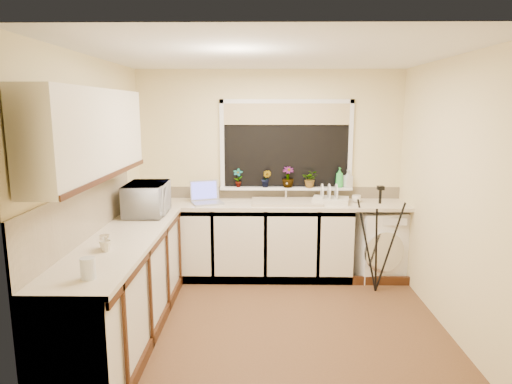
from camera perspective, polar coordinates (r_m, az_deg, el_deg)
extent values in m
plane|color=brown|center=(4.50, 1.90, -15.89)|extent=(3.20, 3.20, 0.00)
plane|color=white|center=(4.05, 2.12, 16.88)|extent=(3.20, 3.20, 0.00)
plane|color=beige|center=(5.58, 1.70, 2.55)|extent=(3.20, 0.00, 3.20)
plane|color=beige|center=(2.65, 2.65, -6.60)|extent=(3.20, 0.00, 3.20)
plane|color=beige|center=(4.37, -19.46, -0.31)|extent=(0.00, 3.00, 3.00)
plane|color=beige|center=(4.43, 23.16, -0.42)|extent=(0.00, 3.00, 3.00)
cube|color=silver|center=(5.46, -1.73, -6.17)|extent=(2.55, 0.60, 0.86)
cube|color=silver|center=(4.22, -16.30, -11.76)|extent=(0.54, 2.40, 0.86)
cube|color=beige|center=(5.35, 1.72, -1.57)|extent=(3.20, 0.60, 0.04)
cube|color=beige|center=(4.08, -16.63, -5.89)|extent=(0.60, 2.40, 0.04)
cube|color=silver|center=(3.83, -20.04, 6.87)|extent=(0.28, 1.90, 0.70)
cube|color=beige|center=(4.11, -20.65, -2.47)|extent=(0.02, 2.40, 0.45)
cube|color=beige|center=(5.61, 1.69, -0.05)|extent=(3.20, 0.02, 0.14)
cube|color=black|center=(5.54, 3.80, 5.85)|extent=(1.50, 0.02, 1.00)
cube|color=tan|center=(5.49, 3.86, 9.73)|extent=(1.50, 0.02, 0.25)
cube|color=white|center=(5.55, 3.76, 0.50)|extent=(1.60, 0.14, 0.03)
cube|color=tan|center=(5.35, 3.87, -1.22)|extent=(0.82, 0.46, 0.03)
cylinder|color=silver|center=(5.50, 3.79, 0.25)|extent=(0.03, 0.03, 0.24)
cube|color=white|center=(5.66, 15.05, -6.20)|extent=(0.68, 0.66, 0.81)
cube|color=#97979E|center=(5.31, -6.10, -1.37)|extent=(0.41, 0.35, 0.02)
cube|color=#5255E0|center=(5.43, -6.48, 0.24)|extent=(0.34, 0.17, 0.24)
cylinder|color=white|center=(4.78, -13.22, -1.89)|extent=(0.14, 0.14, 0.19)
cube|color=beige|center=(5.39, 9.34, -1.04)|extent=(0.47, 0.39, 0.06)
cylinder|color=silver|center=(3.20, -20.34, -8.97)|extent=(0.10, 0.10, 0.14)
cylinder|color=silver|center=(3.82, -18.45, -5.95)|extent=(0.08, 0.08, 0.11)
imported|color=white|center=(4.88, -13.51, -0.84)|extent=(0.42, 0.61, 0.33)
imported|color=#999999|center=(5.51, -2.28, 1.79)|extent=(0.13, 0.10, 0.23)
imported|color=#999999|center=(5.48, 1.29, 1.69)|extent=(0.14, 0.13, 0.21)
imported|color=#999999|center=(5.50, 4.03, 1.88)|extent=(0.15, 0.15, 0.25)
imported|color=#999999|center=(5.51, 6.83, 1.64)|extent=(0.22, 0.20, 0.21)
imported|color=green|center=(5.58, 10.43, 1.81)|extent=(0.10, 0.10, 0.24)
imported|color=#999999|center=(5.61, 11.42, 1.66)|extent=(0.12, 0.13, 0.21)
imported|color=silver|center=(5.49, 12.49, -0.83)|extent=(0.14, 0.14, 0.09)
imported|color=beige|center=(3.75, -18.39, -6.45)|extent=(0.11, 0.11, 0.09)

